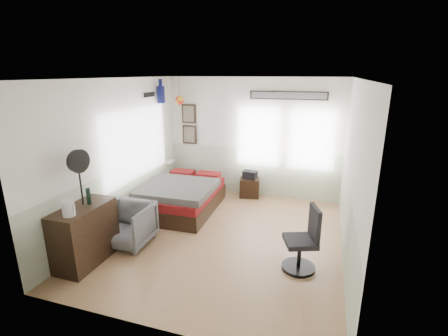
{
  "coord_description": "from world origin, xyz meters",
  "views": [
    {
      "loc": [
        1.58,
        -4.88,
        2.79
      ],
      "look_at": [
        -0.1,
        0.4,
        1.15
      ],
      "focal_mm": 26.0,
      "sensor_mm": 36.0,
      "label": 1
    }
  ],
  "objects": [
    {
      "name": "kettle",
      "position": [
        -1.68,
        -1.64,
        1.01
      ],
      "size": [
        0.19,
        0.16,
        0.22
      ],
      "rotation": [
        0.0,
        0.0,
        0.3
      ],
      "color": "silver",
      "rests_on": "dresser"
    },
    {
      "name": "task_chair",
      "position": [
        1.41,
        -0.55,
        0.4
      ],
      "size": [
        0.56,
        0.56,
        0.98
      ],
      "rotation": [
        0.0,
        0.0,
        0.35
      ],
      "color": "black",
      "rests_on": "ground_plane"
    },
    {
      "name": "ground_plane",
      "position": [
        0.0,
        0.0,
        -0.01
      ],
      "size": [
        4.0,
        4.5,
        0.01
      ],
      "primitive_type": "cube",
      "color": "#A47F57"
    },
    {
      "name": "room_shell",
      "position": [
        -0.08,
        0.19,
        1.61
      ],
      "size": [
        4.02,
        4.52,
        2.71
      ],
      "color": "white",
      "rests_on": "ground_plane"
    },
    {
      "name": "wall_decor",
      "position": [
        -1.1,
        1.96,
        2.1
      ],
      "size": [
        3.55,
        1.32,
        1.44
      ],
      "color": "black",
      "rests_on": "room_shell"
    },
    {
      "name": "black_bag",
      "position": [
        0.0,
        2.05,
        0.53
      ],
      "size": [
        0.34,
        0.24,
        0.18
      ],
      "primitive_type": "cube",
      "rotation": [
        0.0,
        0.0,
        -0.15
      ],
      "color": "black",
      "rests_on": "nightstand"
    },
    {
      "name": "stand_fan",
      "position": [
        -1.76,
        -1.26,
        1.56
      ],
      "size": [
        0.14,
        0.35,
        0.85
      ],
      "rotation": [
        0.0,
        0.0,
        -0.16
      ],
      "color": "black",
      "rests_on": "dresser"
    },
    {
      "name": "bed",
      "position": [
        -1.17,
        0.89,
        0.3
      ],
      "size": [
        1.43,
        1.94,
        0.61
      ],
      "rotation": [
        0.0,
        0.0,
        0.03
      ],
      "color": "black",
      "rests_on": "ground_plane"
    },
    {
      "name": "dresser",
      "position": [
        -1.74,
        -1.33,
        0.45
      ],
      "size": [
        0.48,
        1.0,
        0.9
      ],
      "primitive_type": "cube",
      "color": "black",
      "rests_on": "ground_plane"
    },
    {
      "name": "bottle",
      "position": [
        -1.7,
        -1.21,
        1.02
      ],
      "size": [
        0.06,
        0.06,
        0.25
      ],
      "primitive_type": "cylinder",
      "color": "black",
      "rests_on": "dresser"
    },
    {
      "name": "armchair",
      "position": [
        -1.44,
        -0.69,
        0.35
      ],
      "size": [
        0.75,
        0.77,
        0.7
      ],
      "primitive_type": "imported",
      "rotation": [
        0.0,
        0.0,
        0.0
      ],
      "color": "#565658",
      "rests_on": "ground_plane"
    },
    {
      "name": "nightstand",
      "position": [
        0.0,
        2.05,
        0.22
      ],
      "size": [
        0.49,
        0.42,
        0.44
      ],
      "primitive_type": "cube",
      "rotation": [
        0.0,
        0.0,
        0.17
      ],
      "color": "black",
      "rests_on": "ground_plane"
    }
  ]
}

